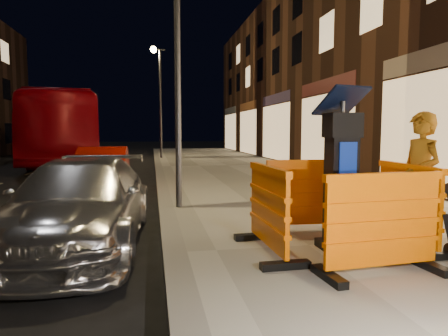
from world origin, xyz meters
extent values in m
plane|color=black|center=(0.00, 0.00, 0.00)|extent=(120.00, 120.00, 0.00)
cube|color=gray|center=(3.00, 0.00, 0.07)|extent=(6.00, 60.00, 0.15)
cube|color=slate|center=(0.00, 0.00, 0.07)|extent=(0.30, 60.00, 0.15)
cube|color=black|center=(2.09, -0.21, 1.11)|extent=(0.61, 0.61, 1.93)
cube|color=#FF6B00|center=(2.09, -1.16, 0.69)|extent=(1.42, 0.68, 1.08)
cube|color=#FF6B00|center=(2.09, 0.74, 0.69)|extent=(1.41, 0.65, 1.08)
cube|color=#FF6B00|center=(1.14, -0.21, 0.69)|extent=(0.61, 1.40, 1.08)
cube|color=#FF6B00|center=(3.04, -0.21, 0.69)|extent=(0.62, 1.40, 1.08)
imported|color=#B0B0B5|center=(-1.28, 1.05, 0.00)|extent=(1.95, 4.36, 1.24)
imported|color=#980E01|center=(-1.60, 6.36, 0.00)|extent=(1.36, 3.73, 1.22)
imported|color=#98040F|center=(-4.50, 16.36, 0.00)|extent=(4.63, 12.61, 3.43)
imported|color=#8C540F|center=(3.16, -0.26, 1.03)|extent=(0.44, 0.65, 1.76)
cylinder|color=#3F3F44|center=(0.25, 3.00, 3.15)|extent=(0.12, 0.12, 6.00)
cylinder|color=#3F3F44|center=(0.25, 18.00, 3.15)|extent=(0.12, 0.12, 6.00)
camera|label=1|loc=(-0.26, -4.87, 1.65)|focal=32.00mm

